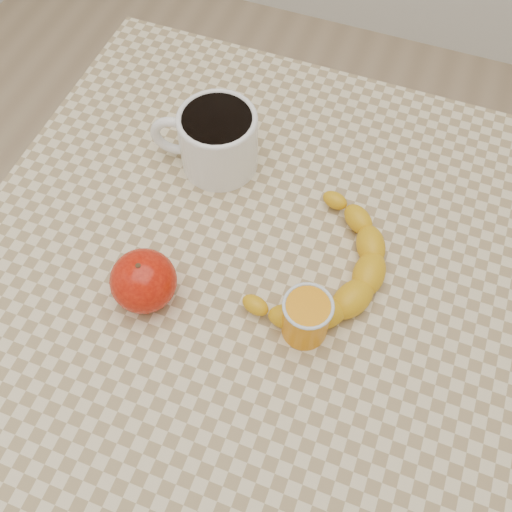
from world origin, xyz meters
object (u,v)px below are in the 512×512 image
(coffee_mug, at_px, (216,139))
(orange_juice_glass, at_px, (306,317))
(banana, at_px, (321,267))
(table, at_px, (256,292))
(apple, at_px, (144,281))

(coffee_mug, height_order, orange_juice_glass, coffee_mug)
(coffee_mug, bearing_deg, banana, -32.99)
(table, bearing_deg, banana, 9.47)
(table, xyz_separation_m, orange_juice_glass, (0.09, -0.07, 0.12))
(orange_juice_glass, distance_m, apple, 0.21)
(table, distance_m, orange_juice_glass, 0.17)
(coffee_mug, height_order, apple, coffee_mug)
(apple, distance_m, banana, 0.23)
(table, distance_m, apple, 0.19)
(coffee_mug, xyz_separation_m, banana, (0.20, -0.13, -0.03))
(apple, bearing_deg, orange_juice_glass, 6.93)
(banana, bearing_deg, coffee_mug, 170.89)
(apple, bearing_deg, coffee_mug, 90.04)
(orange_juice_glass, bearing_deg, banana, 93.69)
(table, bearing_deg, coffee_mug, 128.59)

